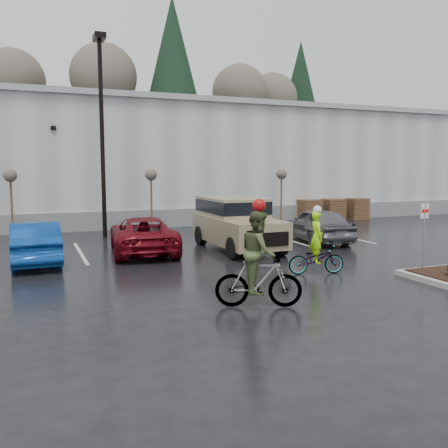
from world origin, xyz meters
name	(u,v)px	position (x,y,z in m)	size (l,w,h in m)	color
ground	(320,288)	(0.00, 0.00, 0.00)	(120.00, 120.00, 0.00)	black
warehouse	(141,162)	(0.00, 21.99, 3.65)	(60.50, 15.50, 7.20)	#A4A7A9
wooded_ridge	(98,170)	(0.00, 45.00, 3.00)	(80.00, 25.00, 6.00)	#213817
lamppost	(101,114)	(-4.00, 12.00, 5.69)	(0.50, 1.00, 9.22)	black
sapling_west	(10,179)	(-8.00, 13.00, 2.73)	(0.60, 0.60, 3.20)	#43291B
sapling_mid	(151,178)	(-1.50, 13.00, 2.73)	(0.60, 0.60, 3.20)	#43291B
sapling_east	(281,177)	(6.00, 13.00, 2.73)	(0.60, 0.60, 3.20)	#43291B
pallet_stack_a	(309,210)	(8.50, 14.00, 0.68)	(1.20, 1.20, 1.35)	#43291B
pallet_stack_b	(333,209)	(10.20, 14.00, 0.68)	(1.20, 1.20, 1.35)	#43291B
pallet_stack_c	(356,209)	(12.00, 14.00, 0.68)	(1.20, 1.20, 1.35)	#43291B
fire_lane_sign	(424,229)	(3.80, 0.20, 1.41)	(0.30, 0.05, 2.20)	gray
car_blue	(35,242)	(-7.10, 6.54, 0.72)	(1.52, 4.35, 1.43)	navy
car_red	(143,235)	(-3.26, 7.14, 0.70)	(2.31, 5.01, 1.39)	maroon
suv_tan	(238,224)	(0.39, 6.41, 1.03)	(2.20, 5.10, 2.06)	gray
car_grey	(317,225)	(4.49, 6.99, 0.75)	(1.77, 4.40, 1.50)	slate
cyclist_hivis	(316,253)	(0.85, 1.50, 0.66)	(1.83, 0.98, 2.10)	#3F3F44
cyclist_olive	(259,269)	(-2.34, -0.98, 0.91)	(2.02, 1.29, 2.54)	#3F3F44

